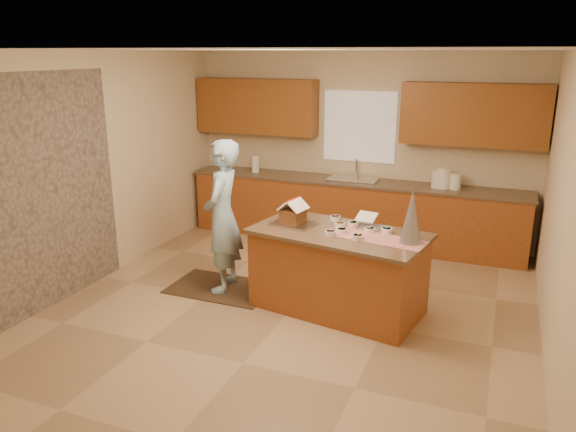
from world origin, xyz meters
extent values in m
plane|color=tan|center=(0.00, 0.00, 0.00)|extent=(5.50, 5.50, 0.00)
plane|color=silver|center=(0.00, 0.00, 2.70)|extent=(5.50, 5.50, 0.00)
plane|color=beige|center=(0.00, 2.75, 1.35)|extent=(5.50, 5.50, 0.00)
plane|color=beige|center=(0.00, -2.75, 1.35)|extent=(5.50, 5.50, 0.00)
plane|color=beige|center=(-2.50, 0.00, 1.35)|extent=(5.50, 5.50, 0.00)
plane|color=beige|center=(2.50, 0.00, 1.35)|extent=(5.50, 5.50, 0.00)
plane|color=gray|center=(-2.48, -0.80, 1.25)|extent=(0.00, 2.50, 2.50)
cube|color=white|center=(0.00, 2.72, 1.65)|extent=(1.05, 0.03, 1.00)
cube|color=#A45021|center=(0.00, 2.45, 0.44)|extent=(4.80, 0.60, 0.88)
cube|color=brown|center=(0.00, 2.45, 0.90)|extent=(4.85, 0.63, 0.04)
cube|color=brown|center=(-1.55, 2.57, 1.90)|extent=(1.85, 0.35, 0.80)
cube|color=brown|center=(1.55, 2.57, 1.90)|extent=(1.85, 0.35, 0.80)
cube|color=silver|center=(0.00, 2.45, 0.89)|extent=(0.70, 0.45, 0.12)
cylinder|color=silver|center=(0.00, 2.63, 1.06)|extent=(0.03, 0.03, 0.28)
cube|color=#A45021|center=(0.46, 0.23, 0.42)|extent=(1.85, 1.15, 0.85)
cube|color=brown|center=(0.46, 0.23, 0.86)|extent=(1.94, 1.24, 0.04)
cube|color=red|center=(0.89, 0.15, 0.89)|extent=(1.01, 0.50, 0.01)
cube|color=silver|center=(-0.07, 0.27, 0.90)|extent=(0.49, 0.40, 0.02)
cube|color=white|center=(0.67, 0.56, 0.97)|extent=(0.24, 0.20, 0.09)
cone|color=silver|center=(1.21, 0.15, 1.15)|extent=(0.24, 0.24, 0.53)
cube|color=black|center=(-0.97, 0.25, 0.01)|extent=(1.19, 0.78, 0.01)
imported|color=#92B7CF|center=(-0.92, 0.25, 0.89)|extent=(0.53, 0.71, 1.75)
cylinder|color=white|center=(1.18, 2.45, 1.03)|extent=(0.17, 0.17, 0.23)
cylinder|color=white|center=(1.25, 2.45, 1.06)|extent=(0.19, 0.19, 0.27)
cylinder|color=white|center=(1.41, 2.45, 1.02)|extent=(0.15, 0.15, 0.21)
cylinder|color=white|center=(-1.53, 2.45, 1.04)|extent=(0.11, 0.11, 0.25)
cube|color=brown|center=(-0.07, 0.27, 0.98)|extent=(0.25, 0.26, 0.15)
cube|color=white|center=(-0.13, 0.28, 1.11)|extent=(0.18, 0.29, 0.12)
cube|color=white|center=(-0.01, 0.26, 1.11)|extent=(0.18, 0.29, 0.12)
cylinder|color=red|center=(-0.07, 0.27, 1.17)|extent=(0.06, 0.27, 0.02)
cylinder|color=#8A2E54|center=(0.31, 0.59, 0.91)|extent=(0.12, 0.12, 0.05)
cylinder|color=orange|center=(0.50, 0.18, 0.91)|extent=(0.12, 0.12, 0.05)
cylinder|color=orange|center=(0.71, 0.05, 0.91)|extent=(0.12, 0.12, 0.05)
cylinder|color=green|center=(0.55, 0.45, 0.91)|extent=(0.12, 0.12, 0.05)
cylinder|color=#329CBB|center=(0.93, 0.37, 0.91)|extent=(0.12, 0.12, 0.05)
cylinder|color=white|center=(0.76, 0.32, 0.91)|extent=(0.12, 0.12, 0.05)
cylinder|color=orange|center=(0.42, 0.38, 0.91)|extent=(0.12, 0.12, 0.05)
cylinder|color=#E3756B|center=(0.42, 0.07, 0.91)|extent=(0.12, 0.12, 0.05)
camera|label=1|loc=(2.00, -5.04, 2.68)|focal=34.46mm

